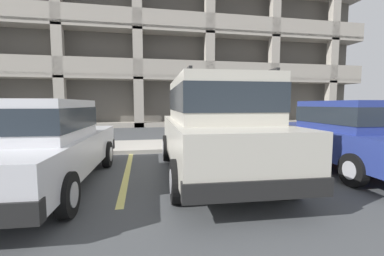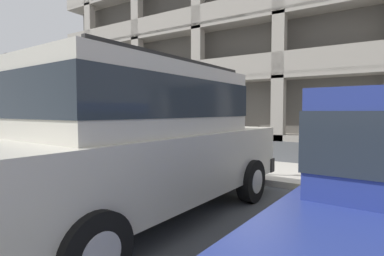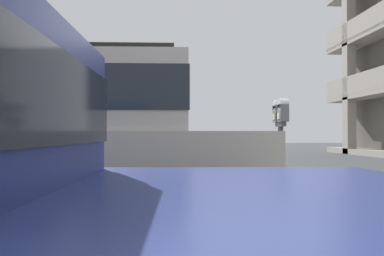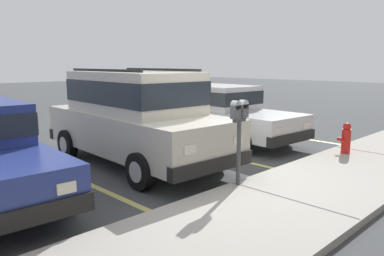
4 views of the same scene
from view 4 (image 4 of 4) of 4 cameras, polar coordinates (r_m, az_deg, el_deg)
The scene contains 7 objects.
ground_plane at distance 6.72m, azimuth 4.68°, elevation -9.26°, with size 80.00×80.00×0.10m.
sidewalk at distance 5.97m, azimuth 14.36°, elevation -10.92°, with size 40.00×2.20×0.12m.
parking_stall_lines at distance 6.74m, azimuth -13.89°, elevation -8.99°, with size 13.11×4.80×0.01m.
silver_suv at distance 8.02m, azimuth -8.64°, elevation 2.15°, with size 2.16×4.86×2.03m.
red_sedan at distance 10.44m, azimuth 4.67°, elevation 2.50°, with size 2.01×4.57×1.54m.
parking_meter_near at distance 6.19m, azimuth 7.21°, elevation 0.87°, with size 0.35×0.12×1.43m.
fire_hydrant at distance 9.19m, azimuth 22.41°, elevation -1.46°, with size 0.30×0.30×0.70m.
Camera 4 is at (4.82, 4.14, 2.14)m, focal length 35.00 mm.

